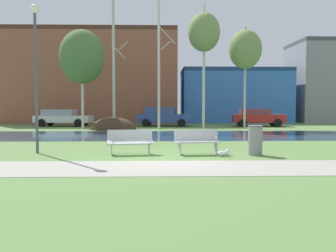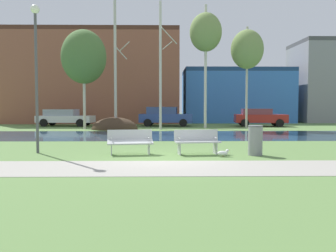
{
  "view_description": "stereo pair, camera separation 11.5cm",
  "coord_description": "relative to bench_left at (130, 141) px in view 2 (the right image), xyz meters",
  "views": [
    {
      "loc": [
        -0.19,
        -11.93,
        1.74
      ],
      "look_at": [
        0.15,
        1.41,
        0.99
      ],
      "focal_mm": 39.24,
      "sensor_mm": 36.0,
      "label": 1
    },
    {
      "loc": [
        -0.07,
        -11.93,
        1.74
      ],
      "look_at": [
        0.15,
        1.41,
        0.99
      ],
      "focal_mm": 39.24,
      "sensor_mm": 36.0,
      "label": 2
    }
  ],
  "objects": [
    {
      "name": "building_blue_store",
      "position": [
        8.83,
        25.59,
        2.25
      ],
      "size": [
        10.82,
        6.93,
        5.43
      ],
      "color": "#3870C6",
      "rests_on": "ground"
    },
    {
      "name": "trash_bin",
      "position": [
        4.38,
        -0.29,
        0.07
      ],
      "size": [
        0.52,
        0.52,
        1.04
      ],
      "color": "gray",
      "rests_on": "ground"
    },
    {
      "name": "birch_center_right",
      "position": [
        7.53,
        14.72,
        5.44
      ],
      "size": [
        2.44,
        2.44,
        7.61
      ],
      "color": "#BCB7A8",
      "rests_on": "ground"
    },
    {
      "name": "building_brick_low",
      "position": [
        -5.96,
        24.16,
        4.05
      ],
      "size": [
        17.41,
        6.56,
        9.04
      ],
      "color": "brown",
      "rests_on": "ground"
    },
    {
      "name": "paved_path_strip",
      "position": [
        1.2,
        -2.85,
        -0.47
      ],
      "size": [
        60.0,
        2.52,
        0.01
      ],
      "primitive_type": "cube",
      "color": "#9E998E",
      "rests_on": "ground"
    },
    {
      "name": "birch_center_left",
      "position": [
        1.04,
        13.54,
        4.18
      ],
      "size": [
        1.3,
        2.06,
        9.16
      ],
      "color": "beige",
      "rests_on": "ground"
    },
    {
      "name": "bench_left",
      "position": [
        0.0,
        0.0,
        0.0
      ],
      "size": [
        1.66,
        0.77,
        0.87
      ],
      "color": "#B2B5B7",
      "rests_on": "ground"
    },
    {
      "name": "birch_far_left",
      "position": [
        -4.61,
        14.31,
        4.82
      ],
      "size": [
        3.29,
        3.29,
        7.28
      ],
      "color": "beige",
      "rests_on": "ground"
    },
    {
      "name": "parked_sedan_second_blue",
      "position": [
        1.39,
        17.76,
        0.36
      ],
      "size": [
        4.55,
        2.39,
        1.61
      ],
      "color": "#2D4793",
      "rests_on": "ground"
    },
    {
      "name": "river_band",
      "position": [
        1.2,
        8.23,
        -0.47
      ],
      "size": [
        80.0,
        6.96,
        0.01
      ],
      "primitive_type": "cube",
      "color": "#33516B",
      "rests_on": "ground"
    },
    {
      "name": "streetlamp",
      "position": [
        -3.41,
        0.45,
        3.09
      ],
      "size": [
        0.32,
        0.32,
        5.34
      ],
      "color": "#4C4C51",
      "rests_on": "ground"
    },
    {
      "name": "parked_van_nearest_white",
      "position": [
        -7.03,
        17.81,
        0.28
      ],
      "size": [
        4.73,
        2.37,
        1.41
      ],
      "color": "silver",
      "rests_on": "ground"
    },
    {
      "name": "seagull",
      "position": [
        3.2,
        -0.65,
        -0.34
      ],
      "size": [
        0.43,
        0.16,
        0.26
      ],
      "color": "white",
      "rests_on": "ground"
    },
    {
      "name": "birch_left",
      "position": [
        -2.17,
        13.34,
        4.3
      ],
      "size": [
        1.14,
        1.89,
        9.49
      ],
      "color": "#BCB7A8",
      "rests_on": "ground"
    },
    {
      "name": "ground_plane",
      "position": [
        1.2,
        8.97,
        -0.47
      ],
      "size": [
        120.0,
        120.0,
        0.0
      ],
      "primitive_type": "plane",
      "color": "#5B7F42"
    },
    {
      "name": "birch_center",
      "position": [
        4.4,
        14.71,
        6.67
      ],
      "size": [
        2.4,
        2.4,
        9.23
      ],
      "color": "beige",
      "rests_on": "ground"
    },
    {
      "name": "bench_right",
      "position": [
        2.38,
        0.0,
        0.0
      ],
      "size": [
        1.66,
        0.77,
        0.87
      ],
      "color": "#B2B5B7",
      "rests_on": "ground"
    },
    {
      "name": "soil_mound",
      "position": [
        -2.29,
        13.52,
        -0.47
      ],
      "size": [
        3.33,
        2.62,
        1.76
      ],
      "primitive_type": "ellipsoid",
      "color": "#423021",
      "rests_on": "ground"
    },
    {
      "name": "parked_hatch_third_red",
      "position": [
        9.2,
        17.28,
        0.31
      ],
      "size": [
        4.33,
        2.37,
        1.46
      ],
      "color": "maroon",
      "rests_on": "ground"
    }
  ]
}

